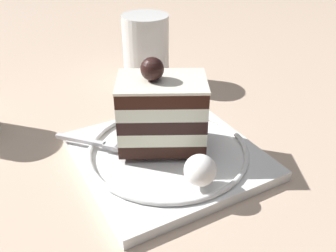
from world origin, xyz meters
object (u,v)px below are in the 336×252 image
at_px(cake_slice, 162,112).
at_px(drink_glass_near, 146,53).
at_px(fork, 100,144).
at_px(whipped_cream_dollop, 200,170).
at_px(dessert_plate, 168,154).

distance_m(cake_slice, drink_glass_near, 0.22).
bearing_deg(fork, drink_glass_near, -129.02).
relative_size(cake_slice, drink_glass_near, 1.04).
bearing_deg(cake_slice, fork, -22.88).
bearing_deg(drink_glass_near, cake_slice, 69.87).
relative_size(whipped_cream_dollop, fork, 0.39).
bearing_deg(fork, dessert_plate, 149.73).
distance_m(dessert_plate, whipped_cream_dollop, 0.08).
distance_m(dessert_plate, drink_glass_near, 0.24).
bearing_deg(whipped_cream_dollop, dessert_plate, -91.15).
height_order(cake_slice, fork, cake_slice).
relative_size(dessert_plate, whipped_cream_dollop, 6.16).
bearing_deg(cake_slice, dessert_plate, 98.61).
xyz_separation_m(cake_slice, whipped_cream_dollop, (-0.00, 0.09, -0.03)).
height_order(dessert_plate, whipped_cream_dollop, whipped_cream_dollop).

